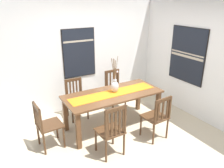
# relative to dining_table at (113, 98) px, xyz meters

# --- Properties ---
(ground_plane) EXTENTS (6.40, 6.40, 0.03)m
(ground_plane) POSITION_rel_dining_table_xyz_m (0.05, -0.57, -0.67)
(ground_plane) COLOR beige
(wall_back) EXTENTS (6.40, 0.12, 2.70)m
(wall_back) POSITION_rel_dining_table_xyz_m (0.05, 1.29, 0.69)
(wall_back) COLOR white
(wall_back) RESTS_ON ground_plane
(wall_side) EXTENTS (0.12, 6.40, 2.70)m
(wall_side) POSITION_rel_dining_table_xyz_m (1.91, -0.57, 0.69)
(wall_side) COLOR white
(wall_side) RESTS_ON ground_plane
(dining_table) EXTENTS (2.01, 0.86, 0.76)m
(dining_table) POSITION_rel_dining_table_xyz_m (0.00, 0.00, 0.00)
(dining_table) COLOR brown
(dining_table) RESTS_ON ground_plane
(table_runner) EXTENTS (1.85, 0.36, 0.01)m
(table_runner) POSITION_rel_dining_table_xyz_m (0.00, -0.00, 0.11)
(table_runner) COLOR orange
(table_runner) RESTS_ON dining_table
(centerpiece_vase) EXTENTS (0.21, 0.25, 0.76)m
(centerpiece_vase) POSITION_rel_dining_table_xyz_m (0.06, 0.03, 0.25)
(centerpiece_vase) COLOR silver
(centerpiece_vase) RESTS_ON dining_table
(chair_0) EXTENTS (0.44, 0.44, 0.89)m
(chair_0) POSITION_rel_dining_table_xyz_m (-1.40, -0.03, -0.18)
(chair_0) COLOR #4C301C
(chair_0) RESTS_ON ground_plane
(chair_1) EXTENTS (0.43, 0.43, 0.89)m
(chair_1) POSITION_rel_dining_table_xyz_m (-0.52, 0.78, -0.18)
(chair_1) COLOR #4C301C
(chair_1) RESTS_ON ground_plane
(chair_2) EXTENTS (0.43, 0.43, 0.98)m
(chair_2) POSITION_rel_dining_table_xyz_m (-0.50, -0.81, -0.15)
(chair_2) COLOR #4C301C
(chair_2) RESTS_ON ground_plane
(chair_3) EXTENTS (0.44, 0.44, 0.91)m
(chair_3) POSITION_rel_dining_table_xyz_m (0.49, -0.81, -0.18)
(chair_3) COLOR #4C301C
(chair_3) RESTS_ON ground_plane
(chair_4) EXTENTS (0.43, 0.43, 0.92)m
(chair_4) POSITION_rel_dining_table_xyz_m (0.53, 0.82, -0.17)
(chair_4) COLOR #4C301C
(chair_4) RESTS_ON ground_plane
(painting_on_back_wall) EXTENTS (0.80, 0.05, 1.15)m
(painting_on_back_wall) POSITION_rel_dining_table_xyz_m (-0.21, 1.23, 0.72)
(painting_on_back_wall) COLOR black
(painting_on_side_wall) EXTENTS (0.05, 0.98, 1.25)m
(painting_on_side_wall) POSITION_rel_dining_table_xyz_m (1.85, -0.19, 0.72)
(painting_on_side_wall) COLOR black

